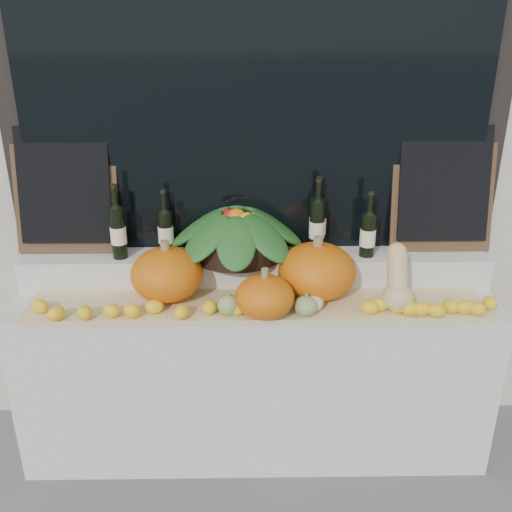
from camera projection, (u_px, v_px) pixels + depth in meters
display_sill at (256, 372)px, 2.93m from camera, size 2.30×0.55×0.88m
rear_tier at (255, 268)px, 2.86m from camera, size 2.30×0.25×0.16m
straw_bedding at (256, 305)px, 2.63m from camera, size 2.10×0.32×0.02m
pumpkin_left at (167, 274)px, 2.63m from camera, size 0.43×0.43×0.25m
pumpkin_right at (317, 271)px, 2.65m from camera, size 0.45×0.45×0.26m
pumpkin_center at (265, 297)px, 2.48m from camera, size 0.32×0.32×0.19m
butternut_squash at (398, 282)px, 2.55m from camera, size 0.14×0.21×0.29m
decorative_gourds at (271, 303)px, 2.52m from camera, size 0.48×0.15×0.15m
lemon_heap at (257, 308)px, 2.52m from camera, size 2.20×0.16×0.06m
produce_bowl at (237, 232)px, 2.77m from camera, size 0.69×0.69×0.25m
wine_bottle_far_left at (118, 232)px, 2.73m from camera, size 0.08×0.08×0.37m
wine_bottle_near_left at (166, 231)px, 2.80m from camera, size 0.08×0.08×0.32m
wine_bottle_tall at (318, 223)px, 2.84m from camera, size 0.08×0.08×0.37m
wine_bottle_near_right at (317, 226)px, 2.79m from camera, size 0.08×0.08×0.38m
wine_bottle_far_right at (368, 234)px, 2.76m from camera, size 0.08×0.08×0.33m
chalkboard_left at (65, 188)px, 2.75m from camera, size 0.50×0.15×0.61m
chalkboard_right at (444, 187)px, 2.78m from camera, size 0.50×0.15×0.61m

